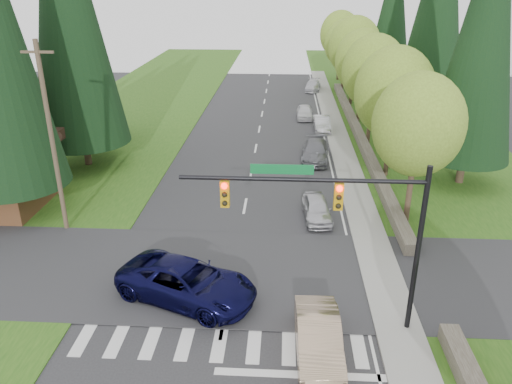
# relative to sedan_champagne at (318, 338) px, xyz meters

# --- Properties ---
(grass_east) EXTENTS (14.00, 110.00, 0.06)m
(grass_east) POSITION_rel_sedan_champagne_xyz_m (9.35, 17.15, -0.71)
(grass_east) COLOR #255215
(grass_east) RESTS_ON ground
(grass_west) EXTENTS (14.00, 110.00, 0.06)m
(grass_west) POSITION_rel_sedan_champagne_xyz_m (-16.65, 17.15, -0.71)
(grass_west) COLOR #255215
(grass_west) RESTS_ON ground
(cross_street) EXTENTS (120.00, 8.00, 0.10)m
(cross_street) POSITION_rel_sedan_champagne_xyz_m (-3.65, 5.15, -0.74)
(cross_street) COLOR #28282B
(cross_street) RESTS_ON ground
(sidewalk_east) EXTENTS (1.80, 80.00, 0.13)m
(sidewalk_east) POSITION_rel_sedan_champagne_xyz_m (3.25, 19.15, -0.67)
(sidewalk_east) COLOR gray
(sidewalk_east) RESTS_ON ground
(curb_east) EXTENTS (0.20, 80.00, 0.13)m
(curb_east) POSITION_rel_sedan_champagne_xyz_m (2.40, 19.15, -0.67)
(curb_east) COLOR gray
(curb_east) RESTS_ON ground
(stone_wall_north) EXTENTS (0.70, 40.00, 0.70)m
(stone_wall_north) POSITION_rel_sedan_champagne_xyz_m (4.95, 27.15, -0.39)
(stone_wall_north) COLOR #4C4438
(stone_wall_north) RESTS_ON ground
(traffic_signal) EXTENTS (8.70, 0.37, 6.80)m
(traffic_signal) POSITION_rel_sedan_champagne_xyz_m (0.72, 1.65, 4.25)
(traffic_signal) COLOR black
(traffic_signal) RESTS_ON ground
(utility_pole) EXTENTS (1.60, 0.24, 10.00)m
(utility_pole) POSITION_rel_sedan_champagne_xyz_m (-13.15, 9.15, 4.41)
(utility_pole) COLOR #473828
(utility_pole) RESTS_ON ground
(decid_tree_0) EXTENTS (4.80, 4.80, 8.37)m
(decid_tree_0) POSITION_rel_sedan_champagne_xyz_m (5.55, 11.15, 4.86)
(decid_tree_0) COLOR #38281C
(decid_tree_0) RESTS_ON ground
(decid_tree_1) EXTENTS (5.20, 5.20, 8.80)m
(decid_tree_1) POSITION_rel_sedan_champagne_xyz_m (5.65, 18.15, 5.06)
(decid_tree_1) COLOR #38281C
(decid_tree_1) RESTS_ON ground
(decid_tree_2) EXTENTS (5.00, 5.00, 8.82)m
(decid_tree_2) POSITION_rel_sedan_champagne_xyz_m (5.45, 25.15, 5.19)
(decid_tree_2) COLOR #38281C
(decid_tree_2) RESTS_ON ground
(decid_tree_3) EXTENTS (5.00, 5.00, 8.55)m
(decid_tree_3) POSITION_rel_sedan_champagne_xyz_m (5.55, 32.15, 4.93)
(decid_tree_3) COLOR #38281C
(decid_tree_3) RESTS_ON ground
(decid_tree_4) EXTENTS (5.40, 5.40, 9.18)m
(decid_tree_4) POSITION_rel_sedan_champagne_xyz_m (5.65, 39.15, 5.33)
(decid_tree_4) COLOR #38281C
(decid_tree_4) RESTS_ON ground
(decid_tree_5) EXTENTS (4.80, 4.80, 8.30)m
(decid_tree_5) POSITION_rel_sedan_champagne_xyz_m (5.45, 46.15, 4.80)
(decid_tree_5) COLOR #38281C
(decid_tree_5) RESTS_ON ground
(decid_tree_6) EXTENTS (5.20, 5.20, 8.86)m
(decid_tree_6) POSITION_rel_sedan_champagne_xyz_m (5.55, 53.15, 5.13)
(decid_tree_6) COLOR #38281C
(decid_tree_6) RESTS_ON ground
(conifer_w_c) EXTENTS (6.46, 6.46, 20.80)m
(conifer_w_c) POSITION_rel_sedan_champagne_xyz_m (-15.65, 19.15, 10.56)
(conifer_w_c) COLOR #38281C
(conifer_w_c) RESTS_ON ground
(conifer_w_e) EXTENTS (5.78, 5.78, 18.80)m
(conifer_w_e) POSITION_rel_sedan_champagne_xyz_m (-17.65, 25.15, 9.56)
(conifer_w_e) COLOR #38281C
(conifer_w_e) RESTS_ON ground
(conifer_e_a) EXTENTS (5.44, 5.44, 17.80)m
(conifer_e_a) POSITION_rel_sedan_champagne_xyz_m (10.35, 17.15, 9.05)
(conifer_e_a) COLOR #38281C
(conifer_e_a) RESTS_ON ground
(conifer_e_b) EXTENTS (6.12, 6.12, 19.80)m
(conifer_e_b) POSITION_rel_sedan_champagne_xyz_m (11.35, 31.15, 10.06)
(conifer_e_b) COLOR #38281C
(conifer_e_b) RESTS_ON ground
(conifer_e_c) EXTENTS (5.10, 5.10, 16.80)m
(conifer_e_c) POSITION_rel_sedan_champagne_xyz_m (10.35, 45.15, 8.55)
(conifer_e_c) COLOR #38281C
(conifer_e_c) RESTS_ON ground
(sedan_champagne) EXTENTS (1.69, 4.52, 1.47)m
(sedan_champagne) POSITION_rel_sedan_champagne_xyz_m (0.00, 0.00, 0.00)
(sedan_champagne) COLOR tan
(sedan_champagne) RESTS_ON ground
(suv_navy) EXTENTS (6.63, 4.86, 1.67)m
(suv_navy) POSITION_rel_sedan_champagne_xyz_m (-5.34, 3.13, 0.10)
(suv_navy) COLOR black
(suv_navy) RESTS_ON ground
(parked_car_a) EXTENTS (1.76, 3.83, 1.27)m
(parked_car_a) POSITION_rel_sedan_champagne_xyz_m (0.55, 11.17, -0.10)
(parked_car_a) COLOR silver
(parked_car_a) RESTS_ON ground
(parked_car_b) EXTENTS (2.36, 4.90, 1.38)m
(parked_car_b) POSITION_rel_sedan_champagne_xyz_m (0.96, 21.11, -0.05)
(parked_car_b) COLOR slate
(parked_car_b) RESTS_ON ground
(parked_car_c) EXTENTS (1.44, 3.93, 1.29)m
(parked_car_c) POSITION_rel_sedan_champagne_xyz_m (1.95, 28.98, -0.09)
(parked_car_c) COLOR #ADADB1
(parked_car_c) RESTS_ON ground
(parked_car_d) EXTENTS (1.56, 3.77, 1.28)m
(parked_car_d) POSITION_rel_sedan_champagne_xyz_m (0.55, 33.15, -0.10)
(parked_car_d) COLOR silver
(parked_car_d) RESTS_ON ground
(parked_car_e) EXTENTS (2.16, 4.37, 1.22)m
(parked_car_e) POSITION_rel_sedan_champagne_xyz_m (1.95, 46.08, -0.13)
(parked_car_e) COLOR #BABABF
(parked_car_e) RESTS_ON ground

